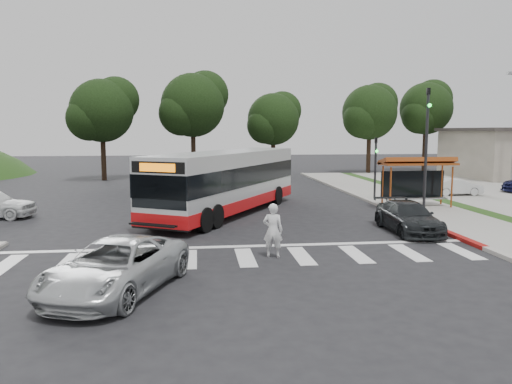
{
  "coord_description": "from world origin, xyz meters",
  "views": [
    {
      "loc": [
        -1.63,
        -22.02,
        4.42
      ],
      "look_at": [
        1.05,
        0.79,
        1.6
      ],
      "focal_mm": 35.0,
      "sensor_mm": 36.0,
      "label": 1
    }
  ],
  "objects": [
    {
      "name": "curb_east",
      "position": [
        9.0,
        8.0,
        0.07
      ],
      "size": [
        0.3,
        40.0,
        0.15
      ],
      "primitive_type": "cube",
      "color": "#9E9991",
      "rests_on": "ground"
    },
    {
      "name": "tree_north_c",
      "position": [
        -9.92,
        24.06,
        6.29
      ],
      "size": [
        6.16,
        5.74,
        9.3
      ],
      "color": "black",
      "rests_on": "ground"
    },
    {
      "name": "bus_shelter",
      "position": [
        10.8,
        5.1,
        2.35
      ],
      "size": [
        4.2,
        1.6,
        2.86
      ],
      "color": "#974319",
      "rests_on": "sidewalk_east"
    },
    {
      "name": "tree_ne_a",
      "position": [
        16.08,
        28.06,
        6.39
      ],
      "size": [
        6.16,
        5.74,
        9.3
      ],
      "color": "black",
      "rests_on": "parking_lot"
    },
    {
      "name": "dark_sedan",
      "position": [
        7.5,
        -1.43,
        0.67
      ],
      "size": [
        1.94,
        4.62,
        1.33
      ],
      "primitive_type": "imported",
      "rotation": [
        0.0,
        0.0,
        -0.02
      ],
      "color": "black",
      "rests_on": "ground"
    },
    {
      "name": "tree_north_a",
      "position": [
        -1.92,
        26.07,
        6.92
      ],
      "size": [
        6.6,
        6.15,
        10.17
      ],
      "color": "black",
      "rests_on": "ground"
    },
    {
      "name": "transit_bus",
      "position": [
        -0.09,
        4.44,
        1.66
      ],
      "size": [
        8.78,
        12.58,
        3.33
      ],
      "primitive_type": null,
      "rotation": [
        0.0,
        0.0,
        -0.52
      ],
      "color": "silver",
      "rests_on": "ground"
    },
    {
      "name": "tree_ne_b",
      "position": [
        23.08,
        30.06,
        6.92
      ],
      "size": [
        6.16,
        5.74,
        10.02
      ],
      "color": "black",
      "rests_on": "ground"
    },
    {
      "name": "traffic_signal_ne_short",
      "position": [
        9.6,
        8.49,
        2.48
      ],
      "size": [
        0.18,
        0.37,
        4.0
      ],
      "color": "black",
      "rests_on": "ground"
    },
    {
      "name": "pedestrian",
      "position": [
        0.97,
        -5.02,
        0.96
      ],
      "size": [
        0.78,
        0.61,
        1.91
      ],
      "primitive_type": "imported",
      "rotation": [
        0.0,
        0.0,
        2.91
      ],
      "color": "silver",
      "rests_on": "ground"
    },
    {
      "name": "parked_car_1",
      "position": [
        15.76,
        9.68,
        0.66
      ],
      "size": [
        3.43,
        1.22,
        1.13
      ],
      "primitive_type": "imported",
      "rotation": [
        0.0,
        0.0,
        1.58
      ],
      "color": "silver",
      "rests_on": "parking_lot"
    },
    {
      "name": "silver_suv_south",
      "position": [
        -3.89,
        -8.38,
        0.73
      ],
      "size": [
        4.17,
        5.8,
        1.47
      ],
      "primitive_type": "imported",
      "rotation": [
        0.0,
        0.0,
        -0.37
      ],
      "color": "#B9BCBE",
      "rests_on": "ground"
    },
    {
      "name": "curb_east_red",
      "position": [
        9.0,
        -2.0,
        0.08
      ],
      "size": [
        0.32,
        6.0,
        0.15
      ],
      "primitive_type": "cube",
      "color": "maroon",
      "rests_on": "ground"
    },
    {
      "name": "tree_north_b",
      "position": [
        6.07,
        28.06,
        5.66
      ],
      "size": [
        5.72,
        5.33,
        8.43
      ],
      "color": "black",
      "rests_on": "ground"
    },
    {
      "name": "sidewalk_east",
      "position": [
        11.0,
        8.0,
        0.06
      ],
      "size": [
        4.0,
        40.0,
        0.12
      ],
      "primitive_type": "cube",
      "color": "gray",
      "rests_on": "ground"
    },
    {
      "name": "crosswalk_ladder",
      "position": [
        0.0,
        -5.0,
        0.01
      ],
      "size": [
        18.0,
        2.6,
        0.01
      ],
      "primitive_type": "cube",
      "color": "silver",
      "rests_on": "ground"
    },
    {
      "name": "ground",
      "position": [
        0.0,
        0.0,
        0.0
      ],
      "size": [
        140.0,
        140.0,
        0.0
      ],
      "primitive_type": "plane",
      "color": "black",
      "rests_on": "ground"
    },
    {
      "name": "traffic_signal_ne_tall",
      "position": [
        9.6,
        1.49,
        3.88
      ],
      "size": [
        0.18,
        0.37,
        6.5
      ],
      "color": "black",
      "rests_on": "ground"
    }
  ]
}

